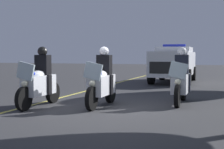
# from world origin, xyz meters

# --- Properties ---
(ground_plane) EXTENTS (80.00, 80.00, 0.00)m
(ground_plane) POSITION_xyz_m (0.00, 0.00, 0.00)
(ground_plane) COLOR #333335
(lane_stripe_center) EXTENTS (48.00, 0.12, 0.01)m
(lane_stripe_center) POSITION_xyz_m (0.00, -2.19, 0.00)
(lane_stripe_center) COLOR #E0D14C
(lane_stripe_center) RESTS_ON ground
(police_motorcycle_lead_left) EXTENTS (2.14, 0.56, 1.72)m
(police_motorcycle_lead_left) POSITION_xyz_m (0.31, -1.83, 0.70)
(police_motorcycle_lead_left) COLOR black
(police_motorcycle_lead_left) RESTS_ON ground
(police_motorcycle_lead_right) EXTENTS (2.14, 0.56, 1.72)m
(police_motorcycle_lead_right) POSITION_xyz_m (-0.35, -0.18, 0.70)
(police_motorcycle_lead_right) COLOR black
(police_motorcycle_lead_right) RESTS_ON ground
(police_motorcycle_trailing) EXTENTS (2.14, 0.56, 1.72)m
(police_motorcycle_trailing) POSITION_xyz_m (-1.61, 1.89, 0.70)
(police_motorcycle_trailing) COLOR black
(police_motorcycle_trailing) RESTS_ON ground
(police_suv) EXTENTS (4.93, 2.13, 2.05)m
(police_suv) POSITION_xyz_m (-8.99, 0.55, 1.07)
(police_suv) COLOR silver
(police_suv) RESTS_ON ground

